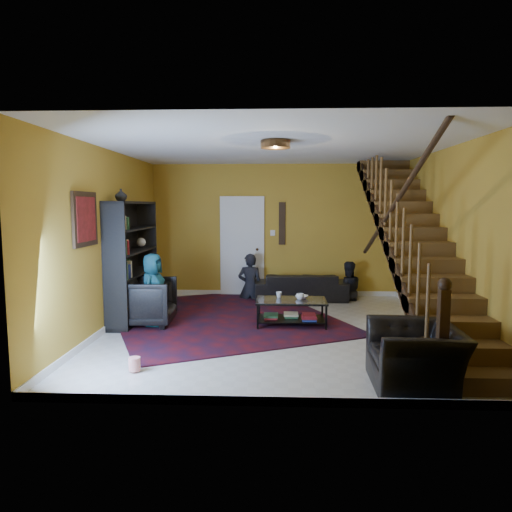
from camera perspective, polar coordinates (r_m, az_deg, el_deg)
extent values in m
plane|color=beige|center=(7.24, 2.34, -9.16)|extent=(5.50, 5.50, 0.00)
plane|color=#B58E28|center=(9.74, 2.39, 3.21)|extent=(5.20, 0.00, 5.20)
plane|color=#B58E28|center=(4.26, 2.39, -0.90)|extent=(5.20, 0.00, 5.20)
plane|color=#B58E28|center=(7.46, -18.02, 1.93)|extent=(0.00, 5.50, 5.50)
plane|color=#B58E28|center=(7.46, 22.80, 1.74)|extent=(0.00, 5.50, 5.50)
plane|color=white|center=(7.02, 2.45, 13.42)|extent=(5.50, 5.50, 0.00)
cube|color=silver|center=(9.89, 2.36, -4.63)|extent=(5.20, 0.02, 0.10)
cube|color=silver|center=(7.67, -17.60, -8.17)|extent=(0.02, 5.50, 0.10)
cube|color=#B58E28|center=(7.31, 19.28, 1.17)|extent=(0.95, 4.92, 2.83)
cube|color=black|center=(7.19, 15.83, 1.84)|extent=(0.04, 5.02, 3.02)
cylinder|color=black|center=(7.18, 16.18, 5.42)|extent=(0.07, 4.20, 2.44)
cube|color=black|center=(5.07, 22.24, -10.00)|extent=(0.10, 0.10, 1.10)
cube|color=black|center=(8.00, -15.12, -0.58)|extent=(0.35, 1.80, 2.00)
cube|color=black|center=(8.09, -15.00, -4.80)|extent=(0.35, 1.72, 0.03)
cube|color=black|center=(7.98, -15.15, 0.56)|extent=(0.35, 1.72, 0.03)
cube|color=silver|center=(9.76, -1.73, 1.01)|extent=(0.82, 0.05, 2.05)
cube|color=maroon|center=(6.59, -20.60, 4.34)|extent=(0.04, 0.74, 0.74)
cube|color=black|center=(9.71, 3.29, 4.08)|extent=(0.14, 0.03, 0.90)
cylinder|color=#3F2814|center=(6.22, 2.45, 13.77)|extent=(0.40, 0.40, 0.10)
cube|color=#440C12|center=(8.00, -4.21, -7.58)|extent=(4.84, 5.08, 0.02)
imported|color=black|center=(9.43, 5.63, -3.81)|extent=(1.89, 0.76, 0.55)
imported|color=black|center=(7.60, -13.38, -5.60)|extent=(0.87, 0.85, 0.77)
imported|color=black|center=(5.26, 19.28, -11.80)|extent=(0.93, 1.05, 0.66)
imported|color=black|center=(9.49, -0.73, -3.88)|extent=(0.54, 0.38, 1.40)
imported|color=black|center=(9.61, 11.37, -4.34)|extent=(0.63, 0.51, 1.24)
imported|color=#164755|center=(7.49, -12.77, -4.17)|extent=(0.44, 0.62, 1.18)
cube|color=black|center=(7.14, 0.22, -7.63)|extent=(0.03, 0.03, 0.42)
cube|color=black|center=(7.18, 8.77, -7.63)|extent=(0.03, 0.03, 0.42)
cube|color=black|center=(7.72, 0.39, -6.57)|extent=(0.03, 0.03, 0.42)
cube|color=black|center=(7.75, 8.28, -6.57)|extent=(0.03, 0.03, 0.42)
cube|color=black|center=(7.45, 4.41, -7.83)|extent=(1.07, 0.60, 0.02)
cube|color=silver|center=(7.38, 4.44, -5.52)|extent=(1.13, 0.67, 0.02)
imported|color=#999999|center=(7.39, 5.53, -5.07)|extent=(0.16, 0.16, 0.10)
imported|color=#999999|center=(7.53, 2.88, -4.85)|extent=(0.13, 0.13, 0.09)
imported|color=#999999|center=(7.48, 5.74, -5.11)|extent=(0.27, 0.27, 0.05)
imported|color=#999999|center=(7.47, -16.52, 7.32)|extent=(0.18, 0.18, 0.19)
cylinder|color=red|center=(5.64, -14.94, -12.91)|extent=(0.16, 0.16, 0.16)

